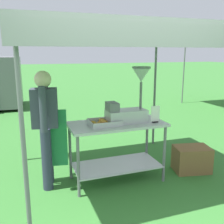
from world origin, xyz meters
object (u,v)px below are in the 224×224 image
Objects in this scene: stall_canopy at (115,33)px; donut_fryer at (129,103)px; supply_crate at (192,159)px; donut_tray at (105,123)px; menu_sign at (155,115)px; donut_cart at (117,139)px; vendor at (46,124)px.

stall_canopy is 0.97m from donut_fryer.
supply_crate is (1.03, -0.11, -0.94)m from donut_fryer.
supply_crate is (1.41, -0.09, -0.70)m from donut_tray.
donut_fryer is 3.25× the size of menu_sign.
donut_tray is 0.70× the size of supply_crate.
donut_cart is 2.22× the size of supply_crate.
vendor is (-1.14, 0.18, -0.24)m from donut_fryer.
stall_canopy reaches higher than donut_cart.
donut_cart is 0.64m from menu_sign.
donut_tray reaches higher than supply_crate.
stall_canopy is 4.48× the size of supply_crate.
stall_canopy is 1.46m from donut_cart.
donut_tray is 0.26× the size of vendor.
donut_fryer is at bearing -29.76° from stall_canopy.
donut_tray is 0.79m from vendor.
menu_sign is (0.33, -0.15, -0.17)m from donut_fryer.
supply_crate is (1.22, -0.22, -1.89)m from stall_canopy.
donut_cart is at bearing -10.11° from vendor.
vendor is (-0.77, 0.20, 0.01)m from donut_tray.
menu_sign is at bearing -26.11° from stall_canopy.
stall_canopy is at bearing 153.89° from menu_sign.
donut_cart is (-0.00, -0.10, -1.46)m from stall_canopy.
stall_canopy reaches higher than supply_crate.
stall_canopy is 11.42× the size of menu_sign.
stall_canopy is at bearing 90.00° from donut_cart.
donut_cart reaches higher than supply_crate.
menu_sign is (0.52, -0.16, 0.34)m from donut_cart.
vendor reaches higher than donut_cart.
donut_cart is 5.66× the size of menu_sign.
donut_tray reaches higher than donut_cart.
donut_tray is 0.45m from donut_fryer.
menu_sign is 0.39× the size of supply_crate.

